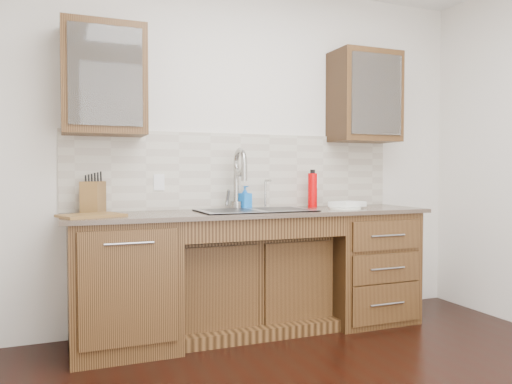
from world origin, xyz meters
name	(u,v)px	position (x,y,z in m)	size (l,w,h in m)	color
wall_back	(238,153)	(0.00, 1.80, 1.35)	(4.00, 0.10, 2.70)	silver
base_cabinet_left	(123,284)	(-0.95, 1.44, 0.44)	(0.70, 0.62, 0.88)	#593014
base_cabinet_center	(250,283)	(0.00, 1.53, 0.35)	(1.20, 0.44, 0.70)	#593014
base_cabinet_right	(362,265)	(0.95, 1.44, 0.44)	(0.70, 0.62, 0.88)	#593014
countertop	(255,213)	(0.00, 1.43, 0.90)	(2.70, 0.65, 0.03)	#84705B
backsplash	(240,171)	(0.00, 1.74, 1.21)	(2.70, 0.02, 0.59)	beige
sink	(256,222)	(0.00, 1.41, 0.83)	(0.84, 0.46, 0.19)	#9E9EA5
faucet	(236,183)	(-0.07, 1.64, 1.11)	(0.04, 0.04, 0.40)	#999993
filter_tap	(265,193)	(0.18, 1.65, 1.03)	(0.02, 0.02, 0.24)	#999993
upper_cabinet_left	(104,80)	(-1.05, 1.58, 1.83)	(0.55, 0.34, 0.75)	#593014
upper_cabinet_right	(364,97)	(1.05, 1.58, 1.83)	(0.55, 0.34, 0.75)	#593014
outlet_left	(159,182)	(-0.65, 1.73, 1.12)	(0.08, 0.01, 0.12)	white
outlet_right	(313,181)	(0.65, 1.73, 1.12)	(0.08, 0.01, 0.12)	white
soap_bottle	(245,197)	(0.01, 1.65, 1.00)	(0.08, 0.08, 0.18)	blue
water_bottle	(313,190)	(0.57, 1.60, 1.05)	(0.07, 0.07, 0.28)	#D20003
plate	(345,208)	(0.71, 1.33, 0.92)	(0.24, 0.24, 0.01)	white
dish_towel	(347,204)	(0.77, 1.38, 0.94)	(0.25, 0.18, 0.04)	white
knife_block	(93,197)	(-1.12, 1.64, 1.02)	(0.12, 0.20, 0.22)	brown
cutting_board	(91,215)	(-1.16, 1.34, 0.92)	(0.38, 0.26, 0.02)	brown
cup_left_a	(91,86)	(-1.14, 1.58, 1.78)	(0.13, 0.13, 0.10)	white
cup_left_b	(123,89)	(-0.92, 1.58, 1.77)	(0.10, 0.10, 0.09)	white
cup_right_a	(355,103)	(0.96, 1.58, 1.77)	(0.12, 0.12, 0.09)	silver
cup_right_b	(374,104)	(1.15, 1.58, 1.77)	(0.10, 0.10, 0.09)	white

